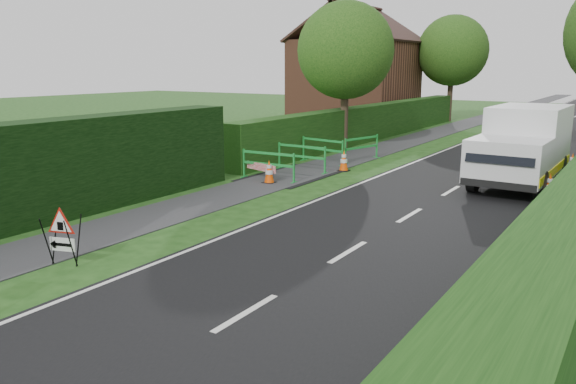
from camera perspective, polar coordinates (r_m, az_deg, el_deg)
The scene contains 20 objects.
ground at distance 10.01m, azimuth -19.58°, elevation -10.33°, with size 120.00×120.00×0.00m, color #193F12.
road_surface at distance 40.95m, azimuth 25.96°, elevation 6.09°, with size 6.00×90.00×0.02m, color black.
footpath at distance 41.98m, azimuth 18.47°, elevation 6.84°, with size 2.00×90.00×0.02m, color #2D2D30.
hedge_west_far at distance 30.41m, azimuth 8.47°, elevation 5.36°, with size 1.00×24.00×1.80m, color #14380F.
house_west at distance 39.55m, azimuth 6.83°, elevation 11.27°, with size 7.50×7.40×7.88m.
tree_nw at distance 26.41m, azimuth 5.88°, elevation 14.10°, with size 4.40×4.40×6.70m.
tree_fw at distance 41.29m, azimuth 16.38°, elevation 13.60°, with size 4.80×4.80×7.24m.
triangle_sign at distance 11.60m, azimuth -22.16°, elevation -3.80°, with size 0.85×0.85×0.98m.
works_van at distance 19.60m, azimuth 22.76°, elevation 4.48°, with size 2.27×5.56×2.51m.
traffic_cone_0 at distance 17.90m, azimuth 25.03°, elevation 0.53°, with size 0.38×0.38×0.79m.
traffic_cone_1 at distance 19.73m, azimuth 26.35°, elevation 1.43°, with size 0.38×0.38×0.79m.
traffic_cone_2 at distance 22.43m, azimuth 26.89°, elevation 2.58°, with size 0.38×0.38×0.79m.
traffic_cone_3 at distance 18.51m, azimuth -1.93°, elevation 2.08°, with size 0.38×0.38×0.79m.
traffic_cone_4 at distance 20.79m, azimuth 5.69°, elevation 3.20°, with size 0.38×0.38×0.79m.
ped_barrier_0 at distance 18.98m, azimuth -2.02°, elevation 3.08°, with size 2.07×0.44×1.00m.
ped_barrier_1 at distance 20.62m, azimuth 1.39°, elevation 3.85°, with size 2.07×0.41×1.00m.
ped_barrier_2 at distance 22.43m, azimuth 3.52°, elevation 4.54°, with size 2.09×0.69×1.00m.
ped_barrier_3 at distance 23.18m, azimuth 7.49°, elevation 4.72°, with size 0.84×2.08×1.00m.
redwhite_plank at distance 19.11m, azimuth -2.74°, elevation 1.22°, with size 1.50×0.04×0.25m, color red.
hatchback_car at distance 33.68m, azimuth 22.45°, elevation 6.39°, with size 1.59×3.94×1.34m, color white.
Camera 1 is at (7.47, -5.47, 3.78)m, focal length 35.00 mm.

